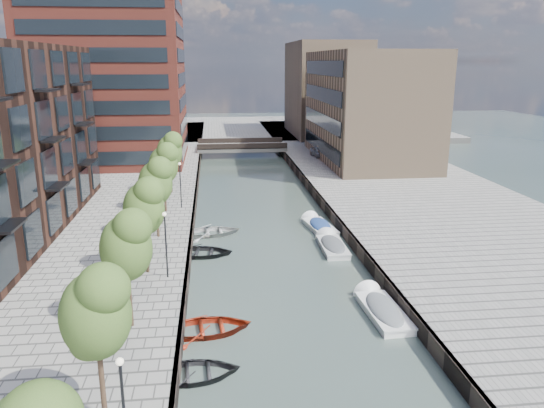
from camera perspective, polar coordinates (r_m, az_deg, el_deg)
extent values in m
plane|color=#38473F|center=(48.71, -1.17, -1.26)|extent=(300.00, 300.00, 0.00)
cube|color=gray|center=(52.44, 16.51, -0.14)|extent=(20.00, 140.00, 1.00)
cube|color=#332823|center=(48.42, -8.38, -0.91)|extent=(0.25, 140.00, 1.00)
cube|color=#332823|center=(49.47, 5.88, -0.48)|extent=(0.25, 140.00, 1.00)
cube|color=gray|center=(107.44, -4.15, 8.00)|extent=(80.00, 40.00, 1.00)
cube|color=maroon|center=(72.71, -17.23, 16.26)|extent=(18.00, 18.00, 30.00)
cube|color=#9A7C5E|center=(71.69, 10.17, 10.30)|extent=(12.00, 25.00, 14.00)
cube|color=#9A7C5E|center=(96.80, 5.79, 12.24)|extent=(12.00, 20.00, 16.00)
cube|color=gray|center=(79.63, -3.31, 6.11)|extent=(13.00, 6.00, 0.60)
cube|color=#332823|center=(76.77, -3.19, 6.22)|extent=(13.00, 0.40, 0.80)
cube|color=#332823|center=(82.30, -3.42, 6.82)|extent=(13.00, 0.40, 0.80)
cylinder|color=#382619|center=(21.20, -17.85, -17.34)|extent=(0.20, 0.20, 3.20)
ellipsoid|color=#395921|center=(19.91, -18.49, -10.68)|extent=(2.50, 2.50, 3.25)
cylinder|color=#382619|center=(27.28, -15.05, -9.51)|extent=(0.20, 0.20, 3.20)
ellipsoid|color=#395921|center=(26.29, -15.45, -4.09)|extent=(2.50, 2.50, 3.25)
cylinder|color=#382619|center=(33.72, -13.36, -4.58)|extent=(0.20, 0.20, 3.20)
ellipsoid|color=#395921|center=(32.92, -13.65, -0.11)|extent=(2.50, 2.50, 3.25)
cylinder|color=#382619|center=(40.34, -12.24, -1.25)|extent=(0.20, 0.20, 3.20)
ellipsoid|color=#395921|center=(39.68, -12.45, 2.53)|extent=(2.50, 2.50, 3.25)
cylinder|color=#382619|center=(47.07, -11.43, 1.13)|extent=(0.20, 0.20, 3.20)
ellipsoid|color=#395921|center=(46.50, -11.61, 4.39)|extent=(2.50, 2.50, 3.25)
cylinder|color=#382619|center=(53.87, -10.83, 2.92)|extent=(0.20, 0.20, 3.20)
ellipsoid|color=#395921|center=(53.38, -10.98, 5.78)|extent=(2.50, 2.50, 3.25)
sphere|color=#FFF2CC|center=(17.21, -16.06, -15.99)|extent=(0.24, 0.24, 0.24)
cylinder|color=black|center=(32.50, -11.32, -4.46)|extent=(0.10, 0.10, 4.00)
sphere|color=#FFF2CC|center=(31.90, -11.51, -1.07)|extent=(0.24, 0.24, 0.24)
cylinder|color=black|center=(47.85, -9.81, 1.93)|extent=(0.10, 0.10, 4.00)
sphere|color=#FFF2CC|center=(47.44, -9.92, 4.29)|extent=(0.24, 0.24, 0.24)
imported|color=#232326|center=(25.28, -8.44, -17.95)|extent=(4.50, 3.37, 0.89)
imported|color=maroon|center=(28.74, -6.96, -13.54)|extent=(5.04, 3.85, 0.97)
imported|color=#BBBAB8|center=(43.68, -6.55, -3.31)|extent=(5.18, 4.01, 0.99)
imported|color=black|center=(39.23, -7.70, -5.51)|extent=(5.06, 3.87, 0.98)
cube|color=white|center=(30.70, 11.94, -11.69)|extent=(2.00, 4.85, 0.67)
cube|color=white|center=(30.54, 11.98, -11.08)|extent=(2.08, 4.96, 0.10)
cone|color=white|center=(32.69, 10.45, -9.78)|extent=(1.81, 1.02, 1.76)
ellipsoid|color=slate|center=(30.52, 11.99, -10.99)|extent=(1.87, 4.43, 0.58)
cube|color=white|center=(44.83, 5.20, -2.72)|extent=(2.32, 4.74, 0.64)
cube|color=white|center=(44.73, 5.21, -2.29)|extent=(2.41, 4.85, 0.10)
cone|color=white|center=(46.86, 4.26, -1.84)|extent=(1.79, 1.12, 1.68)
ellipsoid|color=navy|center=(44.71, 5.21, -2.23)|extent=(2.17, 4.34, 0.55)
cube|color=silver|center=(40.24, 6.55, -4.86)|extent=(1.77, 4.61, 0.65)
cube|color=silver|center=(40.13, 6.56, -4.39)|extent=(1.85, 4.71, 0.10)
cone|color=silver|center=(42.34, 5.92, -3.75)|extent=(1.71, 0.92, 1.69)
ellipsoid|color=#4F5255|center=(40.11, 6.57, -4.32)|extent=(1.66, 4.21, 0.56)
imported|color=#929396|center=(73.43, 5.09, 5.65)|extent=(2.24, 4.46, 1.46)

